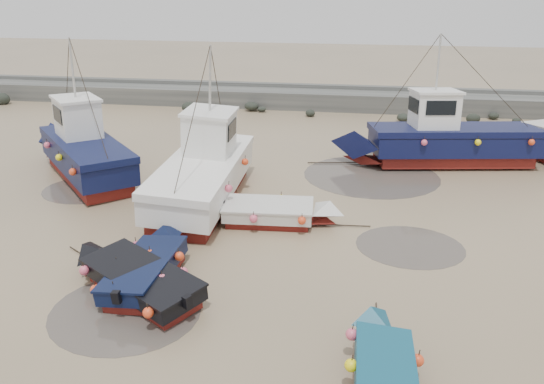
{
  "coord_description": "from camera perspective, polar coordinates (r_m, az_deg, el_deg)",
  "views": [
    {
      "loc": [
        1.81,
        -15.04,
        8.78
      ],
      "look_at": [
        -0.91,
        2.69,
        1.4
      ],
      "focal_mm": 35.0,
      "sensor_mm": 36.0,
      "label": 1
    }
  ],
  "objects": [
    {
      "name": "dinghy_5",
      "position": [
        19.94,
        0.62,
        -2.0
      ],
      "size": [
        5.67,
        2.11,
        1.43
      ],
      "rotation": [
        0.0,
        0.0,
        -1.51
      ],
      "color": "maroon",
      "rests_on": "ground"
    },
    {
      "name": "dinghy_4",
      "position": [
        16.41,
        -14.53,
        -8.58
      ],
      "size": [
        5.78,
        4.19,
        1.43
      ],
      "rotation": [
        0.0,
        0.0,
        0.99
      ],
      "color": "maroon",
      "rests_on": "ground"
    },
    {
      "name": "dinghy_2",
      "position": [
        12.95,
        11.72,
        -17.55
      ],
      "size": [
        1.82,
        5.1,
        1.43
      ],
      "rotation": [
        0.0,
        0.0,
        0.0
      ],
      "color": "maroon",
      "rests_on": "ground"
    },
    {
      "name": "seawall",
      "position": [
        37.95,
        5.95,
        9.84
      ],
      "size": [
        60.0,
        4.92,
        1.5
      ],
      "color": "#605F5B",
      "rests_on": "ground"
    },
    {
      "name": "person",
      "position": [
        22.9,
        -8.79,
        -0.46
      ],
      "size": [
        0.78,
        0.77,
        1.82
      ],
      "primitive_type": "imported",
      "rotation": [
        0.0,
        0.0,
        3.91
      ],
      "color": "#171D33",
      "rests_on": "ground"
    },
    {
      "name": "dinghy_1",
      "position": [
        16.84,
        -12.91,
        -7.5
      ],
      "size": [
        2.13,
        5.79,
        1.43
      ],
      "rotation": [
        0.0,
        0.0,
        -0.04
      ],
      "color": "maroon",
      "rests_on": "ground"
    },
    {
      "name": "puddle_c",
      "position": [
        24.71,
        -19.51,
        0.22
      ],
      "size": [
        3.69,
        3.69,
        0.01
      ],
      "primitive_type": "cylinder",
      "color": "#4E473F",
      "rests_on": "ground"
    },
    {
      "name": "cabin_boat_0",
      "position": [
        26.09,
        -19.79,
        4.46
      ],
      "size": [
        7.77,
        8.23,
        6.22
      ],
      "rotation": [
        0.0,
        0.0,
        0.75
      ],
      "color": "maroon",
      "rests_on": "ground"
    },
    {
      "name": "cabin_boat_1",
      "position": [
        22.32,
        -7.21,
        2.62
      ],
      "size": [
        3.2,
        11.06,
        6.22
      ],
      "rotation": [
        0.0,
        0.0,
        -0.0
      ],
      "color": "maroon",
      "rests_on": "ground"
    },
    {
      "name": "cabin_boat_2",
      "position": [
        27.5,
        17.72,
        5.52
      ],
      "size": [
        11.31,
        4.34,
        6.22
      ],
      "rotation": [
        0.0,
        0.0,
        1.73
      ],
      "color": "maroon",
      "rests_on": "ground"
    },
    {
      "name": "puddle_a",
      "position": [
        15.8,
        -15.47,
        -12.29
      ],
      "size": [
        4.27,
        4.27,
        0.01
      ],
      "primitive_type": "cylinder",
      "color": "#4E473F",
      "rests_on": "ground"
    },
    {
      "name": "ground",
      "position": [
        17.51,
        1.63,
        -7.74
      ],
      "size": [
        120.0,
        120.0,
        0.0
      ],
      "primitive_type": "plane",
      "color": "#998160",
      "rests_on": "ground"
    },
    {
      "name": "puddle_d",
      "position": [
        25.38,
        10.63,
        1.74
      ],
      "size": [
        6.35,
        6.35,
        0.01
      ],
      "primitive_type": "cylinder",
      "color": "#4E473F",
      "rests_on": "ground"
    },
    {
      "name": "puddle_b",
      "position": [
        19.16,
        14.62,
        -5.68
      ],
      "size": [
        3.75,
        3.75,
        0.01
      ],
      "primitive_type": "cylinder",
      "color": "#4E473F",
      "rests_on": "ground"
    }
  ]
}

